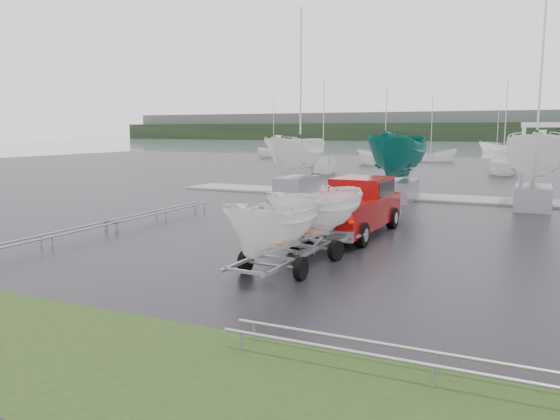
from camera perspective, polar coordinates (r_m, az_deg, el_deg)
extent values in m
plane|color=black|center=(18.63, 8.38, -3.33)|extent=(120.00, 120.00, 0.00)
plane|color=gray|center=(117.68, 22.52, 5.92)|extent=(300.00, 300.00, 0.00)
plane|color=#1E3013|center=(9.10, -12.71, -16.16)|extent=(40.00, 40.00, 0.00)
cube|color=gray|center=(31.16, 15.23, 1.26)|extent=(30.00, 3.00, 0.12)
cube|color=black|center=(187.58, 23.55, 7.47)|extent=(300.00, 8.00, 6.00)
cube|color=#4C5651|center=(195.58, 23.65, 8.06)|extent=(300.00, 6.00, 10.00)
cube|color=maroon|center=(19.82, 7.61, -0.25)|extent=(2.15, 5.88, 0.96)
cube|color=maroon|center=(20.72, 8.59, 2.21)|extent=(1.92, 2.36, 0.86)
cube|color=black|center=(20.71, 8.59, 2.35)|extent=(1.94, 2.11, 0.55)
cube|color=silver|center=(17.12, 4.40, -2.59)|extent=(2.04, 0.23, 0.35)
cylinder|color=black|center=(21.97, 6.83, -0.45)|extent=(0.32, 0.81, 0.80)
cylinder|color=black|center=(21.42, 11.65, -0.79)|extent=(0.32, 0.81, 0.80)
cylinder|color=black|center=(18.46, 2.86, -2.09)|extent=(0.32, 0.81, 0.80)
cylinder|color=black|center=(17.80, 8.52, -2.56)|extent=(0.32, 0.81, 0.80)
cube|color=#93959B|center=(14.52, -2.36, -4.77)|extent=(0.16, 3.60, 0.08)
cube|color=#93959B|center=(14.04, 1.60, -5.23)|extent=(0.16, 3.60, 0.08)
cylinder|color=#93959B|center=(14.14, -0.78, -5.76)|extent=(1.60, 0.12, 0.08)
cylinder|color=black|center=(14.51, -3.61, -5.41)|extent=(0.19, 0.60, 0.60)
cylinder|color=black|center=(13.80, 2.19, -6.12)|extent=(0.19, 0.60, 0.60)
imported|color=white|center=(13.93, -0.43, 3.61)|extent=(1.62, 1.66, 4.21)
cube|color=#FF4B08|center=(14.86, 0.96, -2.30)|extent=(1.55, 0.08, 0.03)
cube|color=#FF4B08|center=(13.46, -1.95, -3.43)|extent=(1.55, 0.08, 0.03)
cube|color=#93959B|center=(16.77, 2.43, -2.98)|extent=(1.02, 3.50, 0.08)
cube|color=#93959B|center=(16.14, 5.53, -3.47)|extent=(1.02, 3.50, 0.08)
cylinder|color=#93959B|center=(16.32, 3.53, -3.85)|extent=(1.57, 0.49, 0.08)
cylinder|color=black|center=(16.80, 1.33, -3.48)|extent=(0.33, 0.63, 0.60)
cylinder|color=black|center=(15.87, 5.86, -4.23)|extent=(0.33, 0.63, 0.60)
imported|color=white|center=(16.16, 4.02, 4.19)|extent=(1.94, 1.97, 4.18)
cube|color=#FF4B08|center=(16.99, 5.56, -0.98)|extent=(1.51, 0.45, 0.03)
cube|color=#FF4B08|center=(15.72, 2.25, -1.71)|extent=(1.51, 0.45, 0.03)
cylinder|color=silver|center=(29.76, 23.91, 4.29)|extent=(0.16, 0.58, 3.99)
cylinder|color=silver|center=(31.36, 23.98, 4.46)|extent=(0.16, 0.58, 3.99)
cube|color=silver|center=(30.52, 27.01, 7.94)|extent=(3.30, 0.25, 0.25)
cube|color=#93959B|center=(31.17, 1.76, 2.48)|extent=(1.60, 3.20, 1.10)
imported|color=white|center=(31.00, 1.79, 9.17)|extent=(2.32, 2.38, 6.17)
cylinder|color=#B2B2B7|center=(31.63, 2.18, 14.24)|extent=(0.10, 0.10, 7.00)
cube|color=#93959B|center=(29.59, 12.22, 1.98)|extent=(1.60, 3.20, 1.10)
imported|color=#0E6356|center=(29.43, 12.46, 9.59)|extent=(2.54, 2.61, 6.75)
cube|color=#93959B|center=(28.69, 24.91, 1.19)|extent=(1.60, 3.20, 1.10)
imported|color=white|center=(28.52, 25.41, 9.16)|extent=(2.58, 2.65, 6.87)
cylinder|color=#B2B2B7|center=(29.22, 25.75, 14.46)|extent=(0.10, 0.10, 7.00)
cylinder|color=#93959B|center=(23.39, -11.86, -0.16)|extent=(0.06, 6.50, 0.06)
cylinder|color=#93959B|center=(23.69, -12.83, -0.09)|extent=(0.06, 6.50, 0.06)
cylinder|color=#93959B|center=(19.00, -22.72, -2.60)|extent=(0.06, 6.50, 0.06)
cylinder|color=#93959B|center=(19.37, -23.72, -2.45)|extent=(0.06, 6.50, 0.06)
cylinder|color=#93959B|center=(8.55, 15.71, -15.41)|extent=(7.00, 0.06, 0.06)
cylinder|color=#93959B|center=(9.01, 16.24, -14.18)|extent=(7.00, 0.06, 0.06)
imported|color=white|center=(48.79, 4.51, 3.95)|extent=(3.18, 3.21, 6.14)
cylinder|color=#B2B2B7|center=(48.65, 4.57, 8.65)|extent=(0.08, 0.08, 8.00)
imported|color=white|center=(59.49, 10.88, 4.62)|extent=(3.09, 3.04, 6.75)
cylinder|color=#B2B2B7|center=(59.37, 10.99, 8.47)|extent=(0.08, 0.08, 8.00)
imported|color=white|center=(50.53, 22.23, 3.50)|extent=(2.41, 2.47, 6.34)
cylinder|color=#B2B2B7|center=(50.40, 22.48, 8.04)|extent=(0.08, 0.08, 8.00)
imported|color=white|center=(76.58, -0.66, 5.58)|extent=(2.87, 2.93, 6.53)
cylinder|color=#B2B2B7|center=(76.49, -0.67, 8.57)|extent=(0.08, 0.08, 8.00)
imported|color=white|center=(94.03, 21.67, 5.51)|extent=(4.12, 4.12, 7.65)
cylinder|color=#B2B2B7|center=(93.95, 21.80, 7.94)|extent=(0.08, 0.08, 8.00)
imported|color=white|center=(68.03, 15.43, 4.92)|extent=(2.68, 2.63, 6.02)
cylinder|color=#B2B2B7|center=(67.93, 15.57, 8.29)|extent=(0.08, 0.08, 8.00)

